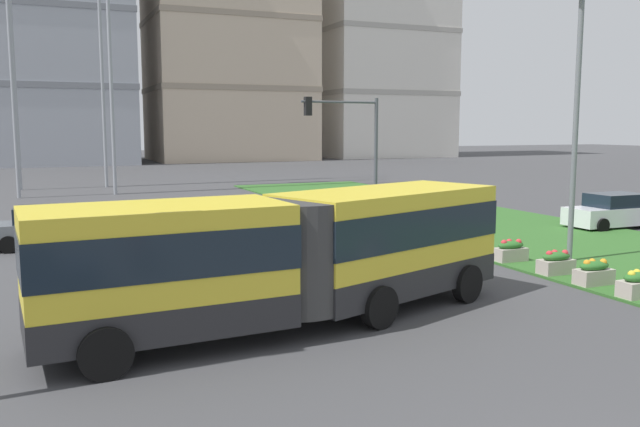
# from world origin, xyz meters

# --- Properties ---
(articulated_bus) EXTENTS (11.88, 4.88, 3.00)m
(articulated_bus) POSITION_xyz_m (-1.11, 9.37, 1.65)
(articulated_bus) COLOR yellow
(articulated_bus) RESTS_ON ground
(car_grey_wagon) EXTENTS (4.53, 2.31, 1.58)m
(car_grey_wagon) POSITION_xyz_m (-6.04, 22.38, 0.75)
(car_grey_wagon) COLOR slate
(car_grey_wagon) RESTS_ON ground
(car_white_van) EXTENTS (4.41, 2.04, 1.58)m
(car_white_van) POSITION_xyz_m (17.54, 17.54, 0.75)
(car_white_van) COLOR silver
(car_white_van) RESTS_ON ground
(flower_planter_2) EXTENTS (1.10, 0.56, 0.74)m
(flower_planter_2) POSITION_xyz_m (8.10, 7.79, 0.43)
(flower_planter_2) COLOR #B7AD9E
(flower_planter_2) RESTS_ON grass_median
(flower_planter_3) EXTENTS (1.10, 0.56, 0.74)m
(flower_planter_3) POSITION_xyz_m (8.10, 9.34, 0.43)
(flower_planter_3) COLOR #B7AD9E
(flower_planter_3) RESTS_ON grass_median
(flower_planter_4) EXTENTS (1.10, 0.56, 0.74)m
(flower_planter_4) POSITION_xyz_m (8.10, 10.86, 0.43)
(flower_planter_4) COLOR #B7AD9E
(flower_planter_4) RESTS_ON grass_median
(flower_planter_5) EXTENTS (1.10, 0.56, 0.74)m
(flower_planter_5) POSITION_xyz_m (8.10, 13.01, 0.43)
(flower_planter_5) COLOR #B7AD9E
(flower_planter_5) RESTS_ON grass_median
(traffic_light_near_left) EXTENTS (4.43, 0.28, 5.96)m
(traffic_light_near_left) POSITION_xyz_m (-6.03, -3.00, 4.14)
(traffic_light_near_left) COLOR #474C51
(traffic_light_near_left) RESTS_ON ground
(traffic_light_far_right) EXTENTS (3.70, 0.28, 5.85)m
(traffic_light_far_right) POSITION_xyz_m (6.49, 22.00, 4.03)
(traffic_light_far_right) COLOR #474C51
(traffic_light_far_right) RESTS_ON ground
(streetlight_median) EXTENTS (0.70, 0.28, 8.94)m
(streetlight_median) POSITION_xyz_m (10.00, 12.29, 4.91)
(streetlight_median) COLOR slate
(streetlight_median) RESTS_ON ground
(apartment_tower_eastcentre) EXTENTS (19.44, 16.67, 45.88)m
(apartment_tower_eastcentre) POSITION_xyz_m (42.81, 88.05, 22.96)
(apartment_tower_eastcentre) COLOR silver
(apartment_tower_eastcentre) RESTS_ON ground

